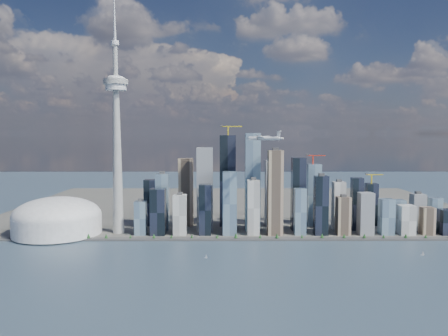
{
  "coord_description": "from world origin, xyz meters",
  "views": [
    {
      "loc": [
        -55.02,
        -705.83,
        236.24
      ],
      "look_at": [
        -51.02,
        260.0,
        160.26
      ],
      "focal_mm": 35.0,
      "sensor_mm": 36.0,
      "label": 1
    }
  ],
  "objects_px": {
    "airplane": "(265,138)",
    "sailboat_east": "(423,254)",
    "sailboat_west": "(206,257)",
    "dome_stadium": "(57,218)",
    "needle_tower": "(117,134)"
  },
  "relations": [
    {
      "from": "dome_stadium",
      "to": "airplane",
      "type": "xyz_separation_m",
      "value": [
        473.58,
        -96.27,
        188.17
      ]
    },
    {
      "from": "airplane",
      "to": "dome_stadium",
      "type": "bearing_deg",
      "value": -170.45
    },
    {
      "from": "dome_stadium",
      "to": "airplane",
      "type": "height_order",
      "value": "airplane"
    },
    {
      "from": "airplane",
      "to": "sailboat_west",
      "type": "height_order",
      "value": "airplane"
    },
    {
      "from": "airplane",
      "to": "sailboat_west",
      "type": "distance_m",
      "value": 271.99
    },
    {
      "from": "airplane",
      "to": "sailboat_east",
      "type": "bearing_deg",
      "value": 6.64
    },
    {
      "from": "dome_stadium",
      "to": "sailboat_west",
      "type": "bearing_deg",
      "value": -28.45
    },
    {
      "from": "needle_tower",
      "to": "sailboat_west",
      "type": "height_order",
      "value": "needle_tower"
    },
    {
      "from": "dome_stadium",
      "to": "sailboat_east",
      "type": "height_order",
      "value": "dome_stadium"
    },
    {
      "from": "sailboat_west",
      "to": "airplane",
      "type": "bearing_deg",
      "value": 62.48
    },
    {
      "from": "airplane",
      "to": "sailboat_east",
      "type": "distance_m",
      "value": 384.48
    },
    {
      "from": "airplane",
      "to": "sailboat_west",
      "type": "bearing_deg",
      "value": -120.21
    },
    {
      "from": "sailboat_east",
      "to": "needle_tower",
      "type": "bearing_deg",
      "value": -171.32
    },
    {
      "from": "sailboat_west",
      "to": "needle_tower",
      "type": "bearing_deg",
      "value": 160.43
    },
    {
      "from": "airplane",
      "to": "needle_tower",
      "type": "bearing_deg",
      "value": -176.63
    }
  ]
}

